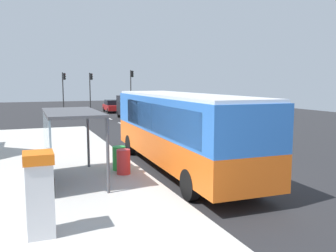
# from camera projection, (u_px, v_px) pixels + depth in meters

# --- Properties ---
(ground_plane) EXTENTS (56.00, 92.00, 0.04)m
(ground_plane) POSITION_uv_depth(u_px,v_px,m) (135.00, 131.00, 26.94)
(ground_plane) COLOR #262628
(sidewalk_platform) EXTENTS (6.20, 30.00, 0.18)m
(sidewalk_platform) POSITION_uv_depth(u_px,v_px,m) (63.00, 177.00, 13.51)
(sidewalk_platform) COLOR beige
(sidewalk_platform) RESTS_ON ground
(lane_stripe_seg_1) EXTENTS (0.16, 2.20, 0.01)m
(lane_stripe_seg_1) POSITION_uv_depth(u_px,v_px,m) (256.00, 182.00, 13.20)
(lane_stripe_seg_1) COLOR silver
(lane_stripe_seg_1) RESTS_ON ground
(lane_stripe_seg_2) EXTENTS (0.16, 2.20, 0.01)m
(lane_stripe_seg_2) POSITION_uv_depth(u_px,v_px,m) (196.00, 156.00, 17.81)
(lane_stripe_seg_2) COLOR silver
(lane_stripe_seg_2) RESTS_ON ground
(lane_stripe_seg_3) EXTENTS (0.16, 2.20, 0.01)m
(lane_stripe_seg_3) POSITION_uv_depth(u_px,v_px,m) (161.00, 141.00, 22.42)
(lane_stripe_seg_3) COLOR silver
(lane_stripe_seg_3) RESTS_ON ground
(lane_stripe_seg_4) EXTENTS (0.16, 2.20, 0.01)m
(lane_stripe_seg_4) POSITION_uv_depth(u_px,v_px,m) (138.00, 131.00, 27.02)
(lane_stripe_seg_4) COLOR silver
(lane_stripe_seg_4) RESTS_ON ground
(lane_stripe_seg_5) EXTENTS (0.16, 2.20, 0.01)m
(lane_stripe_seg_5) POSITION_uv_depth(u_px,v_px,m) (122.00, 124.00, 31.63)
(lane_stripe_seg_5) COLOR silver
(lane_stripe_seg_5) RESTS_ON ground
(lane_stripe_seg_6) EXTENTS (0.16, 2.20, 0.01)m
(lane_stripe_seg_6) POSITION_uv_depth(u_px,v_px,m) (109.00, 118.00, 36.24)
(lane_stripe_seg_6) COLOR silver
(lane_stripe_seg_6) RESTS_ON ground
(lane_stripe_seg_7) EXTENTS (0.16, 2.20, 0.01)m
(lane_stripe_seg_7) POSITION_uv_depth(u_px,v_px,m) (100.00, 114.00, 40.85)
(lane_stripe_seg_7) COLOR silver
(lane_stripe_seg_7) RESTS_ON ground
(bus) EXTENTS (2.81, 11.07, 3.21)m
(bus) POSITION_uv_depth(u_px,v_px,m) (179.00, 127.00, 14.76)
(bus) COLOR orange
(bus) RESTS_ON ground
(white_van) EXTENTS (2.26, 5.29, 2.30)m
(white_van) POSITION_uv_depth(u_px,v_px,m) (131.00, 106.00, 35.57)
(white_van) COLOR black
(white_van) RESTS_ON ground
(sedan_near) EXTENTS (1.99, 4.47, 1.52)m
(sedan_near) POSITION_uv_depth(u_px,v_px,m) (113.00, 106.00, 43.72)
(sedan_near) COLOR #A51919
(sedan_near) RESTS_ON ground
(ticket_machine) EXTENTS (0.66, 0.76, 1.94)m
(ticket_machine) POSITION_uv_depth(u_px,v_px,m) (40.00, 193.00, 8.09)
(ticket_machine) COLOR silver
(ticket_machine) RESTS_ON sidewalk_platform
(recycling_bin_red) EXTENTS (0.52, 0.52, 0.95)m
(recycling_bin_red) POSITION_uv_depth(u_px,v_px,m) (123.00, 162.00, 13.60)
(recycling_bin_red) COLOR red
(recycling_bin_red) RESTS_ON sidewalk_platform
(recycling_bin_green) EXTENTS (0.52, 0.52, 0.95)m
(recycling_bin_green) POSITION_uv_depth(u_px,v_px,m) (119.00, 158.00, 14.25)
(recycling_bin_green) COLOR green
(recycling_bin_green) RESTS_ON sidewalk_platform
(traffic_light_near_side) EXTENTS (0.49, 0.28, 5.27)m
(traffic_light_near_side) POSITION_uv_depth(u_px,v_px,m) (131.00, 84.00, 46.98)
(traffic_light_near_side) COLOR #2D2D2D
(traffic_light_near_side) RESTS_ON ground
(traffic_light_far_side) EXTENTS (0.49, 0.28, 4.91)m
(traffic_light_far_side) POSITION_uv_depth(u_px,v_px,m) (64.00, 86.00, 44.57)
(traffic_light_far_side) COLOR #2D2D2D
(traffic_light_far_side) RESTS_ON ground
(traffic_light_median) EXTENTS (0.49, 0.28, 4.91)m
(traffic_light_median) POSITION_uv_depth(u_px,v_px,m) (91.00, 85.00, 46.60)
(traffic_light_median) COLOR #2D2D2D
(traffic_light_median) RESTS_ON ground
(bus_shelter) EXTENTS (1.80, 4.00, 2.50)m
(bus_shelter) POSITION_uv_depth(u_px,v_px,m) (63.00, 128.00, 12.40)
(bus_shelter) COLOR #4C4C51
(bus_shelter) RESTS_ON sidewalk_platform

